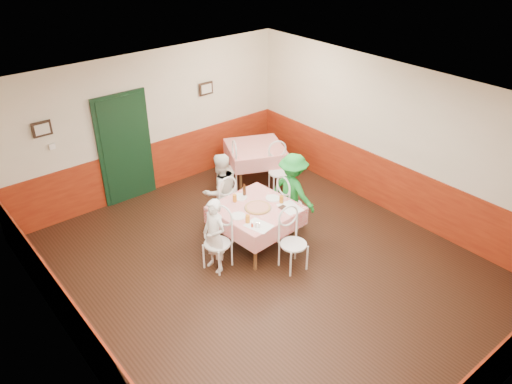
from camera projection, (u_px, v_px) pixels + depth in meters
floor at (267, 270)px, 8.00m from camera, size 7.00×7.00×0.00m
ceiling at (269, 103)px, 6.60m from camera, size 7.00×7.00×0.00m
back_wall at (150, 124)px, 9.64m from camera, size 6.00×0.10×2.80m
front_wall at (497, 331)px, 4.96m from camera, size 6.00×0.10×2.80m
left_wall at (67, 279)px, 5.65m from camera, size 0.10×7.00×2.80m
right_wall at (395, 141)px, 8.95m from camera, size 0.10×7.00×2.80m
wainscot_back at (155, 166)px, 10.08m from camera, size 6.00×0.03×1.00m
wainscot_left at (83, 336)px, 6.10m from camera, size 0.03×7.00×1.00m
wainscot_right at (387, 185)px, 9.39m from camera, size 0.03×7.00×1.00m
door at (125, 150)px, 9.45m from camera, size 0.96×0.06×2.10m
picture_left at (42, 129)px, 8.28m from camera, size 0.32×0.03×0.26m
picture_right at (206, 89)px, 10.10m from camera, size 0.32×0.03×0.26m
thermostat at (52, 146)px, 8.51m from camera, size 0.10×0.03×0.10m
main_table at (256, 227)px, 8.40m from camera, size 1.31×1.31×0.77m
second_table at (255, 163)px, 10.47m from camera, size 1.48×1.48×0.77m
chair_left at (217, 244)px, 7.85m from camera, size 0.51×0.51×0.90m
chair_right at (290, 205)px, 8.87m from camera, size 0.45×0.45×0.90m
chair_far at (223, 204)px, 8.89m from camera, size 0.45×0.45×0.90m
chair_near at (294, 244)px, 7.83m from camera, size 0.47×0.47×0.90m
chair_second_a at (227, 170)px, 10.02m from camera, size 0.56×0.56×0.90m
chair_second_b at (279, 173)px, 9.93m from camera, size 0.56×0.56×0.90m
pizza at (258, 207)px, 8.17m from camera, size 0.46×0.46×0.03m
plate_left at (238, 216)px, 7.96m from camera, size 0.27×0.27×0.01m
plate_right at (273, 198)px, 8.45m from camera, size 0.27×0.27×0.01m
plate_far at (240, 197)px, 8.48m from camera, size 0.27×0.27×0.01m
glass_a at (248, 219)px, 7.78m from camera, size 0.08×0.08×0.13m
glass_b at (281, 199)px, 8.30m from camera, size 0.08×0.08×0.13m
glass_c at (235, 198)px, 8.33m from camera, size 0.07×0.07×0.13m
beer_bottle at (244, 190)px, 8.48m from camera, size 0.06×0.06×0.21m
shaker_a at (256, 225)px, 7.67m from camera, size 0.04×0.04×0.09m
shaker_b at (259, 225)px, 7.67m from camera, size 0.04×0.04×0.09m
shaker_c at (252, 225)px, 7.68m from camera, size 0.04×0.04×0.09m
menu_left at (259, 226)px, 7.73m from camera, size 0.38×0.46×0.00m
menu_right at (290, 207)px, 8.20m from camera, size 0.35×0.44×0.00m
wallet at (283, 207)px, 8.18m from camera, size 0.12×0.10×0.02m
diner_left at (214, 236)px, 7.73m from camera, size 0.35×0.49×1.25m
diner_far at (221, 191)px, 8.80m from camera, size 0.72×0.58×1.40m
diner_right at (293, 191)px, 8.77m from camera, size 0.62×0.97×1.41m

